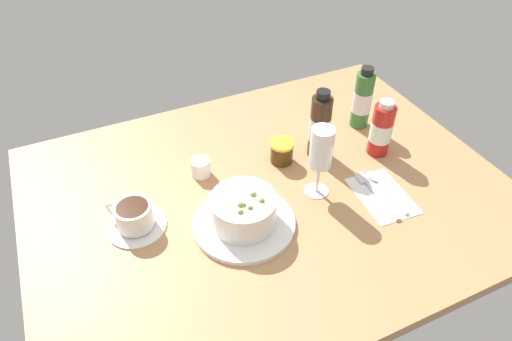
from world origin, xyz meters
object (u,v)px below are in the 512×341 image
object	(u,v)px
cutlery_setting	(381,194)
jam_jar	(282,152)
wine_glass	(321,151)
sauce_bottle_brown	(320,126)
creamer_jug	(201,167)
sauce_bottle_red	(381,130)
sauce_bottle_green	(362,100)
coffee_cup	(134,218)
porridge_bowl	(244,213)

from	to	relation	value
cutlery_setting	jam_jar	size ratio (longest dim) A/B	2.89
cutlery_setting	wine_glass	size ratio (longest dim) A/B	0.96
sauce_bottle_brown	cutlery_setting	bearing A→B (deg)	-73.03
creamer_jug	sauce_bottle_red	distance (cm)	45.69
sauce_bottle_red	sauce_bottle_green	world-z (taller)	sauce_bottle_green
coffee_cup	creamer_jug	distance (cm)	21.22
sauce_bottle_red	cutlery_setting	bearing A→B (deg)	-122.05
cutlery_setting	sauce_bottle_red	distance (cm)	17.42
cutlery_setting	creamer_jug	xyz separation A→B (cm)	(-35.66, 24.21, 1.98)
wine_glass	sauce_bottle_green	bearing A→B (deg)	37.23
jam_jar	porridge_bowl	bearing A→B (deg)	-137.36
creamer_jug	sauce_bottle_red	bearing A→B (deg)	-13.50
porridge_bowl	jam_jar	bearing A→B (deg)	42.64
porridge_bowl	sauce_bottle_green	bearing A→B (deg)	25.57
porridge_bowl	sauce_bottle_red	xyz separation A→B (cm)	(41.45, 8.89, 3.23)
porridge_bowl	jam_jar	distance (cm)	23.62
cutlery_setting	sauce_bottle_green	world-z (taller)	sauce_bottle_green
coffee_cup	creamer_jug	bearing A→B (deg)	28.72
coffee_cup	sauce_bottle_brown	size ratio (longest dim) A/B	0.69
sauce_bottle_brown	sauce_bottle_red	xyz separation A→B (cm)	(14.45, -5.84, -1.49)
coffee_cup	wine_glass	xyz separation A→B (cm)	(41.10, -6.67, 9.16)
cutlery_setting	sauce_bottle_green	bearing A→B (deg)	66.75
sauce_bottle_brown	sauce_bottle_red	world-z (taller)	sauce_bottle_brown
jam_jar	sauce_bottle_red	xyz separation A→B (cm)	(24.09, -7.10, 4.11)
jam_jar	sauce_bottle_brown	distance (cm)	11.21
cutlery_setting	wine_glass	xyz separation A→B (cm)	(-13.17, 7.35, 11.76)
creamer_jug	wine_glass	xyz separation A→B (cm)	(22.50, -16.86, 9.78)
cutlery_setting	wine_glass	distance (cm)	19.13
cutlery_setting	wine_glass	world-z (taller)	wine_glass
sauce_bottle_brown	wine_glass	bearing A→B (deg)	-120.89
sauce_bottle_red	sauce_bottle_green	size ratio (longest dim) A/B	0.87
porridge_bowl	sauce_bottle_red	size ratio (longest dim) A/B	1.46
sauce_bottle_red	porridge_bowl	bearing A→B (deg)	-167.89
porridge_bowl	wine_glass	xyz separation A→B (cm)	(19.76, 2.64, 8.23)
porridge_bowl	coffee_cup	xyz separation A→B (cm)	(-21.34, 9.31, -0.93)
coffee_cup	sauce_bottle_green	bearing A→B (deg)	10.20
coffee_cup	sauce_bottle_brown	world-z (taller)	sauce_bottle_brown
sauce_bottle_green	wine_glass	bearing A→B (deg)	-142.77
creamer_jug	sauce_bottle_green	world-z (taller)	sauce_bottle_green
cutlery_setting	coffee_cup	world-z (taller)	coffee_cup
sauce_bottle_brown	sauce_bottle_green	bearing A→B (deg)	20.40
sauce_bottle_brown	jam_jar	bearing A→B (deg)	172.57
coffee_cup	wine_glass	size ratio (longest dim) A/B	0.72
creamer_jug	sauce_bottle_red	world-z (taller)	sauce_bottle_red
sauce_bottle_brown	porridge_bowl	bearing A→B (deg)	-151.38
sauce_bottle_green	sauce_bottle_red	bearing A→B (deg)	-101.86
sauce_bottle_green	cutlery_setting	bearing A→B (deg)	-113.25
cutlery_setting	creamer_jug	distance (cm)	43.15
cutlery_setting	coffee_cup	bearing A→B (deg)	165.52
coffee_cup	creamer_jug	size ratio (longest dim) A/B	2.34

